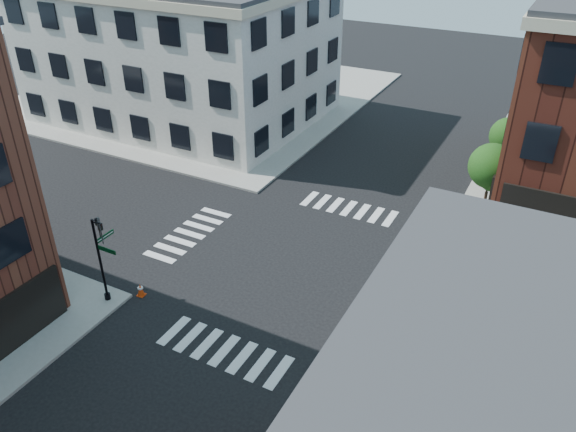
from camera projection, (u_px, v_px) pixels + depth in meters
The scene contains 8 objects.
ground at pixel (298, 267), 29.51m from camera, with size 120.00×120.00×0.00m, color black.
sidewalk_nw at pixel (202, 94), 53.92m from camera, with size 30.00×30.00×0.15m, color gray.
building_nw at pixel (182, 51), 46.55m from camera, with size 22.00×16.00×11.00m, color beige.
tree_near at pixel (492, 169), 32.48m from camera, with size 2.69×2.69×4.49m.
tree_far at pixel (509, 138), 37.20m from camera, with size 2.43×2.43×4.07m.
signal_pole at pixel (102, 251), 25.68m from camera, with size 1.29×1.24×4.60m.
box_truck at pixel (499, 331), 22.45m from camera, with size 8.29×3.12×3.68m.
traffic_cone at pixel (141, 290), 27.29m from camera, with size 0.39×0.39×0.68m.
Camera 1 is at (10.77, -21.54, 17.28)m, focal length 35.00 mm.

